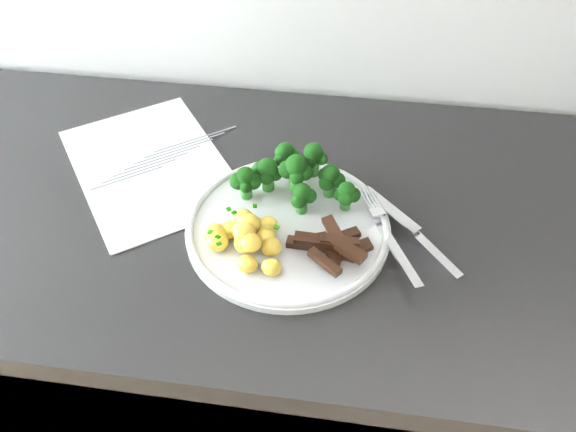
{
  "coord_description": "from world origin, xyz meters",
  "views": [
    {
      "loc": [
        0.16,
        1.06,
        1.54
      ],
      "look_at": [
        0.08,
        1.62,
        0.95
      ],
      "focal_mm": 36.0,
      "sensor_mm": 36.0,
      "label": 1
    }
  ],
  "objects": [
    {
      "name": "counter",
      "position": [
        -0.02,
        1.66,
        0.46
      ],
      "size": [
        2.46,
        0.62,
        0.92
      ],
      "color": "black",
      "rests_on": "ground"
    },
    {
      "name": "recipe_paper",
      "position": [
        -0.16,
        1.73,
        0.93
      ],
      "size": [
        0.37,
        0.39,
        0.0
      ],
      "color": "white",
      "rests_on": "counter"
    },
    {
      "name": "plate",
      "position": [
        0.08,
        1.62,
        0.93
      ],
      "size": [
        0.3,
        0.3,
        0.02
      ],
      "color": "silver",
      "rests_on": "counter"
    },
    {
      "name": "broccoli",
      "position": [
        0.08,
        1.69,
        0.97
      ],
      "size": [
        0.2,
        0.12,
        0.07
      ],
      "color": "#296721",
      "rests_on": "plate"
    },
    {
      "name": "potatoes",
      "position": [
        0.03,
        1.58,
        0.95
      ],
      "size": [
        0.12,
        0.11,
        0.04
      ],
      "color": "#E2CA4F",
      "rests_on": "plate"
    },
    {
      "name": "beef_strips",
      "position": [
        0.15,
        1.58,
        0.95
      ],
      "size": [
        0.12,
        0.11,
        0.03
      ],
      "color": "black",
      "rests_on": "plate"
    },
    {
      "name": "fork",
      "position": [
        0.23,
        1.61,
        0.94
      ],
      "size": [
        0.1,
        0.19,
        0.02
      ],
      "color": "silver",
      "rests_on": "plate"
    },
    {
      "name": "knife",
      "position": [
        0.27,
        1.62,
        0.93
      ],
      "size": [
        0.15,
        0.16,
        0.02
      ],
      "color": "silver",
      "rests_on": "plate"
    }
  ]
}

